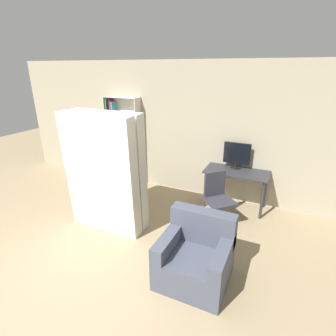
# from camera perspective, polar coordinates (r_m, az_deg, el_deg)

# --- Properties ---
(ground_plane) EXTENTS (16.00, 16.00, 0.00)m
(ground_plane) POSITION_cam_1_polar(r_m,az_deg,el_deg) (3.84, -19.83, -22.21)
(ground_plane) COLOR #9E8966
(wall_back) EXTENTS (8.00, 0.06, 2.70)m
(wall_back) POSITION_cam_1_polar(r_m,az_deg,el_deg) (5.55, 1.09, 8.54)
(wall_back) COLOR tan
(wall_back) RESTS_ON ground
(desk) EXTENTS (1.17, 0.57, 0.75)m
(desk) POSITION_cam_1_polar(r_m,az_deg,el_deg) (5.08, 14.62, -1.86)
(desk) COLOR #2D2D33
(desk) RESTS_ON ground
(monitor) EXTENTS (0.50, 0.20, 0.50)m
(monitor) POSITION_cam_1_polar(r_m,az_deg,el_deg) (5.12, 14.73, 2.83)
(monitor) COLOR black
(monitor) RESTS_ON desk
(office_chair) EXTENTS (0.62, 0.62, 0.91)m
(office_chair) POSITION_cam_1_polar(r_m,az_deg,el_deg) (4.61, 10.82, -7.69)
(office_chair) COLOR #4C4C51
(office_chair) RESTS_ON ground
(bookshelf) EXTENTS (0.81, 0.27, 1.97)m
(bookshelf) POSITION_cam_1_polar(r_m,az_deg,el_deg) (6.13, -10.16, 5.75)
(bookshelf) COLOR beige
(bookshelf) RESTS_ON ground
(mattress_near) EXTENTS (1.26, 0.29, 1.95)m
(mattress_near) POSITION_cam_1_polar(r_m,az_deg,el_deg) (4.23, -14.35, -1.60)
(mattress_near) COLOR silver
(mattress_near) RESTS_ON ground
(mattress_far) EXTENTS (1.26, 0.27, 1.94)m
(mattress_far) POSITION_cam_1_polar(r_m,az_deg,el_deg) (4.41, -12.38, -0.50)
(mattress_far) COLOR silver
(mattress_far) RESTS_ON ground
(armchair) EXTENTS (0.85, 0.80, 0.85)m
(armchair) POSITION_cam_1_polar(r_m,az_deg,el_deg) (3.52, 6.11, -18.53)
(armchair) COLOR #474C5B
(armchair) RESTS_ON ground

